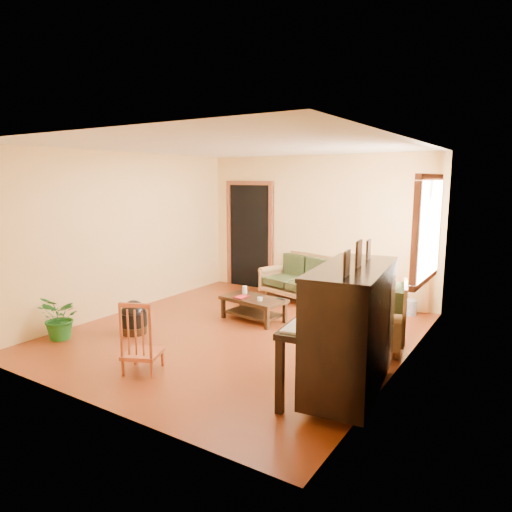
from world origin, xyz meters
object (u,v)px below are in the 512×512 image
Objects in this scene: coffee_table at (254,309)px; ceramic_crock at (410,308)px; armchair at (375,314)px; potted_plant at (61,318)px; footstool at (134,321)px; red_chair at (142,336)px; sofa at (309,280)px; piano at (351,332)px.

coffee_table reaches higher than ceramic_crock.
armchair is 4.21m from potted_plant.
armchair reaches higher than potted_plant.
armchair is 3.56× the size of ceramic_crock.
footstool is 0.44× the size of red_chair.
red_chair is 1.36× the size of potted_plant.
sofa is 1.27× the size of piano.
armchair is at bearing -91.53° from ceramic_crock.
sofa is 2.26m from armchair.
piano is at bearing -5.74° from red_chair.
coffee_table is 0.66× the size of piano.
red_chair is (-0.31, -3.66, 0.01)m from sofa.
ceramic_crock is at bearing 85.70° from piano.
red_chair is at bearing -147.32° from armchair.
coffee_table is 1.97m from armchair.
piano is (0.21, -1.44, 0.22)m from armchair.
armchair reaches higher than ceramic_crock.
sofa is 5.11× the size of footstool.
piano is 3.97m from potted_plant.
footstool is (-1.37, -2.81, -0.23)m from sofa.
sofa is 1.76m from ceramic_crock.
piano is 1.79× the size of red_chair.
coffee_table is at bearing 136.73° from piano.
piano is at bearing -36.01° from coffee_table.
armchair is at bearing 90.98° from piano.
footstool is at bearing -135.93° from ceramic_crock.
footstool is (-1.11, -1.42, -0.00)m from coffee_table.
ceramic_crock is (3.10, 3.00, -0.05)m from footstool.
red_chair is at bearing -79.20° from sofa.
piano is (1.89, -2.96, 0.26)m from sofa.
potted_plant is (-0.64, -0.71, 0.13)m from footstool.
potted_plant is at bearing -132.26° from footstool.
armchair is at bearing 28.46° from potted_plant.
sofa reaches higher than footstool.
red_chair is (-1.99, -2.15, -0.02)m from armchair.
sofa is 1.43m from coffee_table.
ceramic_crock is at bearing 44.07° from footstool.
coffee_table reaches higher than footstool.
armchair is 1.74m from ceramic_crock.
sofa is 2.15× the size of armchair.
red_chair is (-2.20, -0.71, -0.25)m from piano.
coffee_table is at bearing -85.23° from sofa.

